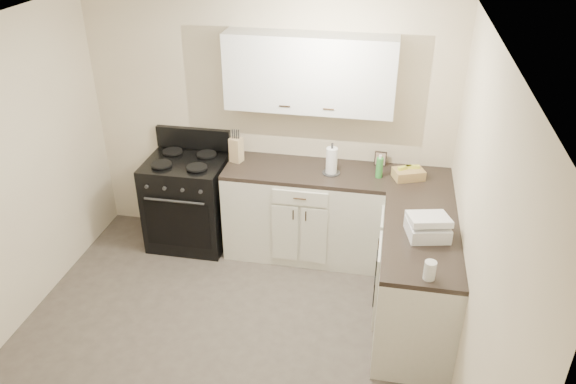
% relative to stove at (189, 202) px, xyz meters
% --- Properties ---
extents(floor, '(3.60, 3.60, 0.00)m').
position_rel_stove_xyz_m(floor, '(0.78, -1.48, -0.46)').
color(floor, '#473F38').
rests_on(floor, ground).
extents(ceiling, '(3.60, 3.60, 0.00)m').
position_rel_stove_xyz_m(ceiling, '(0.78, -1.48, 2.04)').
color(ceiling, white).
rests_on(ceiling, wall_back).
extents(wall_back, '(3.60, 0.00, 3.60)m').
position_rel_stove_xyz_m(wall_back, '(0.78, 0.32, 0.79)').
color(wall_back, beige).
rests_on(wall_back, ground).
extents(wall_right, '(0.00, 3.60, 3.60)m').
position_rel_stove_xyz_m(wall_right, '(2.58, -1.48, 0.79)').
color(wall_right, beige).
rests_on(wall_right, ground).
extents(base_cabinets_back, '(1.55, 0.60, 0.90)m').
position_rel_stove_xyz_m(base_cabinets_back, '(1.21, 0.02, -0.01)').
color(base_cabinets_back, silver).
rests_on(base_cabinets_back, floor).
extents(base_cabinets_right, '(0.60, 1.90, 0.90)m').
position_rel_stove_xyz_m(base_cabinets_right, '(2.28, -0.63, -0.01)').
color(base_cabinets_right, silver).
rests_on(base_cabinets_right, floor).
extents(countertop_back, '(1.55, 0.60, 0.04)m').
position_rel_stove_xyz_m(countertop_back, '(1.21, 0.02, 0.46)').
color(countertop_back, black).
rests_on(countertop_back, base_cabinets_back).
extents(countertop_right, '(0.60, 1.90, 0.04)m').
position_rel_stove_xyz_m(countertop_right, '(2.28, -0.63, 0.46)').
color(countertop_right, black).
rests_on(countertop_right, base_cabinets_right).
extents(upper_cabinets, '(1.55, 0.30, 0.70)m').
position_rel_stove_xyz_m(upper_cabinets, '(1.21, 0.18, 1.38)').
color(upper_cabinets, silver).
rests_on(upper_cabinets, wall_back).
extents(stove, '(0.78, 0.67, 0.94)m').
position_rel_stove_xyz_m(stove, '(0.00, 0.00, 0.00)').
color(stove, black).
rests_on(stove, floor).
extents(knife_block, '(0.14, 0.13, 0.24)m').
position_rel_stove_xyz_m(knife_block, '(0.51, 0.08, 0.60)').
color(knife_block, tan).
rests_on(knife_block, countertop_back).
extents(paper_towel, '(0.14, 0.14, 0.26)m').
position_rel_stove_xyz_m(paper_towel, '(1.46, -0.00, 0.61)').
color(paper_towel, white).
rests_on(paper_towel, countertop_back).
extents(soap_bottle, '(0.07, 0.07, 0.20)m').
position_rel_stove_xyz_m(soap_bottle, '(1.90, 0.00, 0.58)').
color(soap_bottle, green).
rests_on(soap_bottle, countertop_back).
extents(picture_frame, '(0.12, 0.05, 0.14)m').
position_rel_stove_xyz_m(picture_frame, '(1.90, 0.25, 0.55)').
color(picture_frame, black).
rests_on(picture_frame, countertop_back).
extents(wicker_basket, '(0.32, 0.27, 0.09)m').
position_rel_stove_xyz_m(wicker_basket, '(2.17, 0.03, 0.53)').
color(wicker_basket, tan).
rests_on(wicker_basket, countertop_right).
extents(countertop_grill, '(0.36, 0.35, 0.11)m').
position_rel_stove_xyz_m(countertop_grill, '(2.32, -0.92, 0.54)').
color(countertop_grill, white).
rests_on(countertop_grill, countertop_right).
extents(glass_jar, '(0.09, 0.09, 0.14)m').
position_rel_stove_xyz_m(glass_jar, '(2.32, -1.48, 0.55)').
color(glass_jar, silver).
rests_on(glass_jar, countertop_right).
extents(oven_mitt_near, '(0.02, 0.13, 0.23)m').
position_rel_stove_xyz_m(oven_mitt_near, '(1.96, -1.04, -0.03)').
color(oven_mitt_near, black).
rests_on(oven_mitt_near, base_cabinets_right).
extents(oven_mitt_far, '(0.02, 0.16, 0.28)m').
position_rel_stove_xyz_m(oven_mitt_far, '(1.96, -0.88, 0.07)').
color(oven_mitt_far, black).
rests_on(oven_mitt_far, base_cabinets_right).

